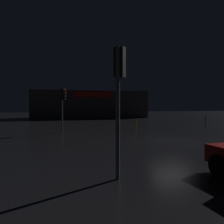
% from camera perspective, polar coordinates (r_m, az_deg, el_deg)
% --- Properties ---
extents(ground_plane, '(120.00, 120.00, 0.00)m').
position_cam_1_polar(ground_plane, '(16.29, 13.97, -6.64)').
color(ground_plane, black).
extents(store_building, '(19.78, 6.99, 4.70)m').
position_cam_1_polar(store_building, '(42.85, -5.50, 1.80)').
color(store_building, '#4C4742').
rests_on(store_building, ground).
extents(traffic_signal_main, '(0.41, 0.43, 4.21)m').
position_cam_1_polar(traffic_signal_main, '(7.70, 1.72, 6.86)').
color(traffic_signal_main, '#595B60').
rests_on(traffic_signal_main, ground).
extents(traffic_signal_cross_left, '(0.42, 0.42, 3.69)m').
position_cam_1_polar(traffic_signal_cross_left, '(20.39, -11.51, 2.96)').
color(traffic_signal_cross_left, '#595B60').
rests_on(traffic_signal_cross_left, ground).
extents(bollard_kerb_a, '(0.11, 0.11, 1.02)m').
position_cam_1_polar(bollard_kerb_a, '(23.06, 5.71, -2.83)').
color(bollard_kerb_a, gold).
rests_on(bollard_kerb_a, ground).
extents(bollard_kerb_b, '(0.08, 0.08, 1.29)m').
position_cam_1_polar(bollard_kerb_b, '(26.75, 21.33, -2.01)').
color(bollard_kerb_b, '#595B60').
rests_on(bollard_kerb_b, ground).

